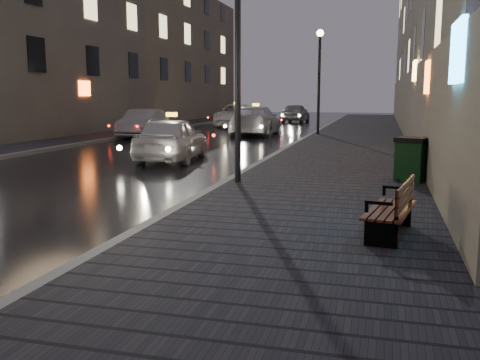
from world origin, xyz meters
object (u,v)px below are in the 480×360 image
object	(u,v)px
lamp_far	(319,69)
taxi_near	(172,139)
car_left_mid	(143,123)
lamp_near	(238,36)
car_far	(295,113)
taxi_far	(237,115)
trash_bin	(412,159)
taxi_mid	(256,121)
bench	(394,208)

from	to	relation	value
lamp_far	taxi_near	bearing A→B (deg)	-107.02
lamp_far	car_left_mid	bearing A→B (deg)	-162.93
lamp_near	car_far	distance (m)	30.28
taxi_far	car_left_mid	bearing A→B (deg)	-106.73
lamp_far	trash_bin	world-z (taller)	lamp_far
taxi_mid	car_left_mid	bearing A→B (deg)	26.47
bench	lamp_near	bearing A→B (deg)	140.44
bench	car_left_mid	bearing A→B (deg)	134.86
taxi_far	taxi_mid	bearing A→B (deg)	-72.38
bench	trash_bin	world-z (taller)	trash_bin
taxi_far	car_far	xyz separation A→B (m)	(3.09, 6.24, -0.02)
trash_bin	car_left_mid	bearing A→B (deg)	158.77
lamp_near	trash_bin	xyz separation A→B (m)	(3.95, 1.25, -2.81)
car_left_mid	taxi_far	bearing A→B (deg)	71.64
lamp_far	taxi_far	distance (m)	10.45
trash_bin	taxi_far	distance (m)	24.78
car_left_mid	car_far	world-z (taller)	car_far
taxi_near	car_left_mid	bearing A→B (deg)	-66.54
lamp_far	trash_bin	bearing A→B (deg)	-75.01
bench	taxi_near	size ratio (longest dim) A/B	0.39
bench	taxi_mid	world-z (taller)	taxi_mid
lamp_far	bench	bearing A→B (deg)	-80.22
car_left_mid	taxi_far	xyz separation A→B (m)	(2.16, 10.38, 0.04)
bench	taxi_mid	bearing A→B (deg)	118.65
bench	car_left_mid	world-z (taller)	car_left_mid
bench	taxi_mid	distance (m)	21.48
car_far	taxi_mid	bearing A→B (deg)	92.32
car_far	car_left_mid	bearing A→B (deg)	74.78
taxi_far	trash_bin	bearing A→B (deg)	-70.06
car_left_mid	taxi_far	world-z (taller)	taxi_far
taxi_near	taxi_mid	world-z (taller)	taxi_mid
taxi_near	taxi_far	world-z (taller)	taxi_far
car_left_mid	taxi_far	size ratio (longest dim) A/B	0.80
lamp_far	car_left_mid	distance (m)	9.46
bench	car_far	size ratio (longest dim) A/B	0.39
trash_bin	lamp_far	bearing A→B (deg)	127.59
bench	taxi_mid	xyz separation A→B (m)	(-6.86, 20.36, 0.22)
taxi_near	bench	bearing A→B (deg)	121.87
lamp_near	car_far	world-z (taller)	lamp_near
lamp_near	bench	bearing A→B (deg)	-49.61
trash_bin	taxi_near	size ratio (longest dim) A/B	0.24
trash_bin	car_far	xyz separation A→B (m)	(-7.35, 28.71, 0.05)
lamp_near	car_far	size ratio (longest dim) A/B	1.23
bench	trash_bin	size ratio (longest dim) A/B	1.60
bench	taxi_near	distance (m)	11.09
taxi_mid	taxi_far	size ratio (longest dim) A/B	0.99
lamp_near	car_left_mid	distance (m)	16.14
lamp_near	car_left_mid	world-z (taller)	lamp_near
car_left_mid	car_far	size ratio (longest dim) A/B	1.01
lamp_near	taxi_far	bearing A→B (deg)	105.30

